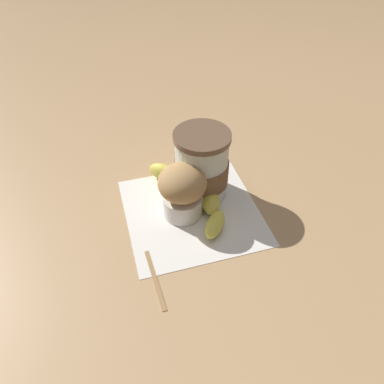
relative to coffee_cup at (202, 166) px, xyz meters
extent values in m
plane|color=tan|center=(0.05, -0.03, -0.06)|extent=(3.00, 3.00, 0.00)
cube|color=white|center=(0.05, -0.03, -0.06)|extent=(0.25, 0.25, 0.00)
cylinder|color=silver|center=(0.00, 0.00, 0.00)|extent=(0.09, 0.09, 0.12)
cylinder|color=brown|center=(0.00, 0.00, 0.06)|extent=(0.10, 0.10, 0.01)
cylinder|color=brown|center=(0.00, 0.00, -0.01)|extent=(0.10, 0.10, 0.04)
cylinder|color=white|center=(0.04, -0.04, -0.04)|extent=(0.07, 0.07, 0.04)
ellipsoid|color=#AD8451|center=(0.04, -0.04, 0.01)|extent=(0.08, 0.08, 0.06)
ellipsoid|color=#D6CC4C|center=(0.10, 0.00, -0.04)|extent=(0.06, 0.05, 0.03)
ellipsoid|color=#D6CC4C|center=(0.04, 0.01, -0.04)|extent=(0.07, 0.04, 0.03)
ellipsoid|color=#D6CC4C|center=(-0.01, -0.02, -0.04)|extent=(0.08, 0.06, 0.03)
ellipsoid|color=#D6CC4C|center=(-0.05, -0.06, -0.04)|extent=(0.06, 0.06, 0.03)
cube|color=#9E7547|center=(0.18, -0.11, -0.06)|extent=(0.11, 0.02, 0.00)
camera|label=1|loc=(0.50, -0.11, 0.41)|focal=35.00mm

